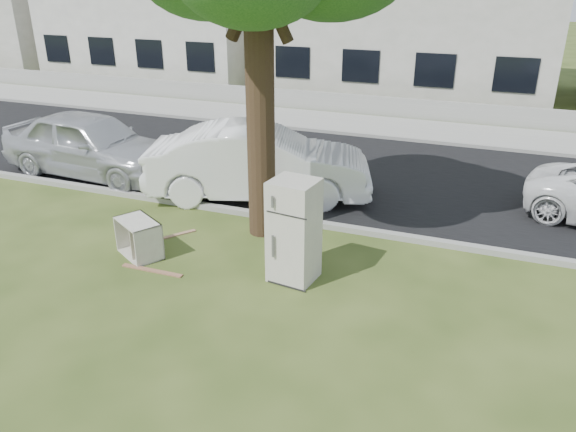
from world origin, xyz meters
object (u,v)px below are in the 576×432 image
at_px(fridge, 294,231).
at_px(cabinet, 139,238).
at_px(car_center, 259,163).
at_px(car_left, 91,144).

distance_m(fridge, cabinet, 3.06).
height_order(fridge, car_center, fridge).
bearing_deg(car_left, cabinet, -128.67).
distance_m(fridge, car_left, 7.49).
relative_size(fridge, car_center, 0.35).
relative_size(fridge, cabinet, 2.00).
xyz_separation_m(fridge, car_left, (-6.77, 3.21, -0.08)).
bearing_deg(cabinet, car_center, 106.07).
xyz_separation_m(fridge, car_center, (-2.09, 3.30, -0.06)).
xyz_separation_m(cabinet, car_left, (-3.77, 3.43, 0.47)).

